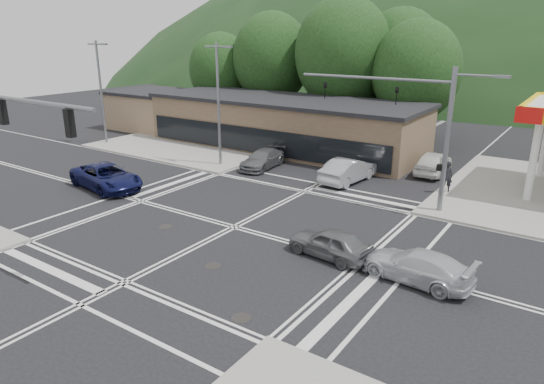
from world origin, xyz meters
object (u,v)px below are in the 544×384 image
Objects in this scene: car_grey_center at (330,243)px; pedestrian at (447,176)px; car_northbound at (263,159)px; car_blue_west at (106,177)px; car_queue_a at (349,170)px; car_silver_east at (417,266)px; car_queue_b at (433,163)px.

pedestrian is (1.74, 12.21, 0.45)m from car_grey_center.
pedestrian reaches higher than car_northbound.
car_blue_west is 1.15× the size of car_queue_a.
pedestrian is at bearing 178.00° from car_grey_center.
car_queue_a is (12.29, 10.17, 0.02)m from car_blue_west.
car_silver_east is 0.92× the size of car_queue_a.
car_queue_b is 2.47× the size of pedestrian.
car_northbound is (-6.85, -0.37, -0.14)m from car_queue_a.
car_queue_a is 6.67m from car_queue_b.
car_blue_west is 11.21m from car_northbound.
car_queue_a is at bearing 48.13° from car_queue_b.
pedestrian is (12.99, 1.60, 0.45)m from car_northbound.
pedestrian reaches higher than car_queue_b.
pedestrian is (6.14, 1.23, 0.30)m from car_queue_a.
car_grey_center is 0.79× the size of car_queue_a.
car_grey_center is 15.46m from car_northbound.
car_blue_west is at bearing 39.66° from car_queue_b.
car_queue_a is 2.55× the size of pedestrian.
pedestrian is at bearing 1.17° from car_northbound.
car_northbound reaches higher than car_grey_center.
car_northbound is at bearing -7.15° from pedestrian.
car_silver_east is at bearing 96.11° from car_grey_center.
car_blue_west is 15.95m from car_queue_a.
car_grey_center is 0.85× the size of car_northbound.
car_queue_b is 12.33m from car_northbound.
car_silver_east is 0.95× the size of car_queue_b.
car_blue_west is 1.45× the size of car_grey_center.
car_silver_east is 13.79m from car_queue_a.
car_blue_west is 1.23× the size of car_northbound.
car_queue_a reaches higher than car_silver_east.
car_queue_a is 6.27m from pedestrian.
car_queue_b is at bearing -37.55° from car_blue_west.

